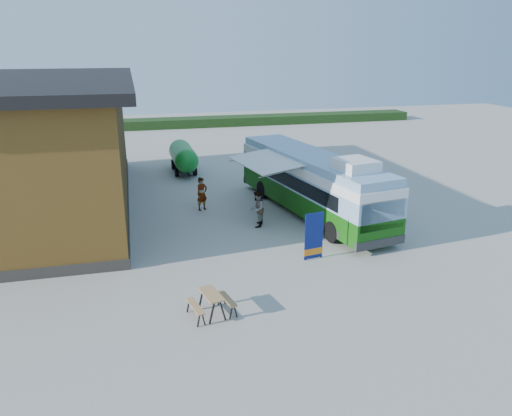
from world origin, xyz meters
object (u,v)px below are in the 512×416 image
object	(u,v)px
banner	(314,240)
picnic_table	(211,299)
person_a	(202,194)
person_b	(257,209)
slurry_tanker	(183,156)
bus	(311,181)

from	to	relation	value
banner	picnic_table	xyz separation A→B (m)	(-5.25, -3.75, -0.27)
person_a	person_b	world-z (taller)	person_b
slurry_tanker	picnic_table	bearing A→B (deg)	-94.69
person_b	slurry_tanker	size ratio (longest dim) A/B	0.34
person_a	person_b	distance (m)	4.25
bus	person_a	size ratio (longest dim) A/B	6.81
picnic_table	person_a	size ratio (longest dim) A/B	0.89
banner	slurry_tanker	xyz separation A→B (m)	(-3.93, 17.43, 0.33)
person_a	slurry_tanker	world-z (taller)	slurry_tanker
person_a	slurry_tanker	bearing A→B (deg)	63.17
picnic_table	slurry_tanker	bearing A→B (deg)	74.34
banner	picnic_table	world-z (taller)	banner
bus	slurry_tanker	xyz separation A→B (m)	(-6.00, 11.39, -0.67)
banner	slurry_tanker	size ratio (longest dim) A/B	0.38
bus	person_a	distance (m)	6.37
bus	picnic_table	world-z (taller)	bus
bus	picnic_table	bearing A→B (deg)	-137.13
banner	picnic_table	size ratio (longest dim) A/B	1.27
banner	person_a	bearing A→B (deg)	105.00
bus	banner	bearing A→B (deg)	-119.21
picnic_table	person_a	distance (m)	12.00
bus	slurry_tanker	bearing A→B (deg)	107.43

